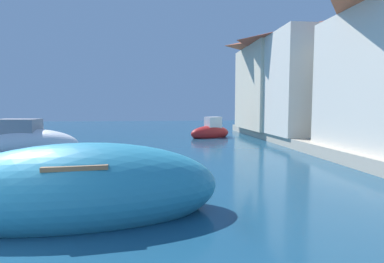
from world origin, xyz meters
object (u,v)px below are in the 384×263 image
object	(u,v)px
moored_boat_0	(82,191)
moored_boat_1	(27,142)
waterfront_building_annex	(304,78)
waterfront_building_far	(290,80)
moored_boat_3	(211,132)

from	to	relation	value
moored_boat_0	moored_boat_1	xyz separation A→B (m)	(-4.56, 8.78, -0.04)
moored_boat_0	moored_boat_1	distance (m)	9.89
waterfront_building_annex	moored_boat_1	bearing A→B (deg)	-163.77
waterfront_building_far	waterfront_building_annex	bearing A→B (deg)	-90.00
waterfront_building_far	moored_boat_1	bearing A→B (deg)	-157.01
moored_boat_0	moored_boat_3	distance (m)	15.51
moored_boat_1	moored_boat_3	size ratio (longest dim) A/B	1.50
moored_boat_3	waterfront_building_annex	size ratio (longest dim) A/B	0.34
moored_boat_0	waterfront_building_far	bearing A→B (deg)	48.21
moored_boat_3	waterfront_building_far	distance (m)	7.17
moored_boat_1	moored_boat_3	bearing A→B (deg)	38.95
moored_boat_1	waterfront_building_far	xyz separation A→B (m)	(15.84, 6.72, 3.59)
moored_boat_0	waterfront_building_annex	xyz separation A→B (m)	(11.28, 13.39, 3.54)
waterfront_building_annex	moored_boat_0	bearing A→B (deg)	-130.12
moored_boat_1	moored_boat_3	world-z (taller)	moored_boat_1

